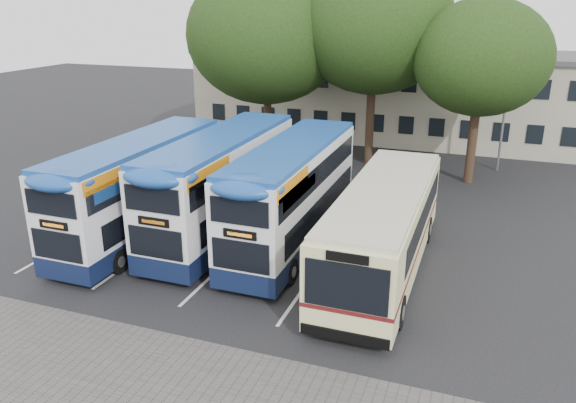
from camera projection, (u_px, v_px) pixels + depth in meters
The scene contains 11 objects.
ground at pixel (290, 320), 17.91m from camera, with size 120.00×120.00×0.00m, color black.
bay_lines at pixel (246, 243), 23.54m from camera, with size 14.12×11.00×0.01m.
depot_building at pixel (416, 95), 40.69m from camera, with size 32.40×8.40×6.20m.
lamp_post at pixel (508, 85), 31.90m from camera, with size 0.25×1.05×9.06m.
tree_left at pixel (267, 35), 33.81m from camera, with size 9.66×9.66×11.73m.
tree_mid at pixel (375, 26), 32.31m from camera, with size 9.18×9.18×12.13m.
tree_right at pixel (482, 58), 29.20m from camera, with size 7.14×7.14×9.83m.
bus_dd_left at pixel (141, 184), 23.54m from camera, with size 2.46×10.16×4.23m.
bus_dd_mid at pixel (223, 181), 23.75m from camera, with size 2.55×10.50×4.38m.
bus_dd_right at pixel (293, 190), 22.77m from camera, with size 2.48×10.25×4.27m.
bus_single at pixel (384, 223), 20.67m from camera, with size 2.82×11.07×3.30m.
Camera 1 is at (5.27, -14.64, 9.64)m, focal length 35.00 mm.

